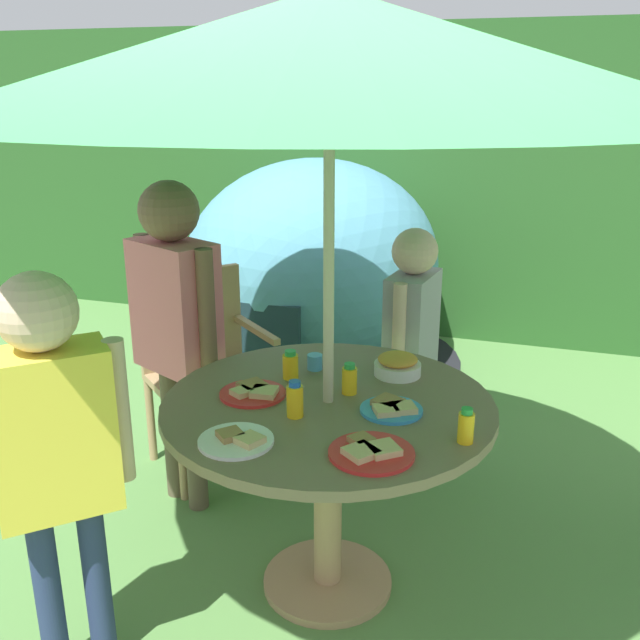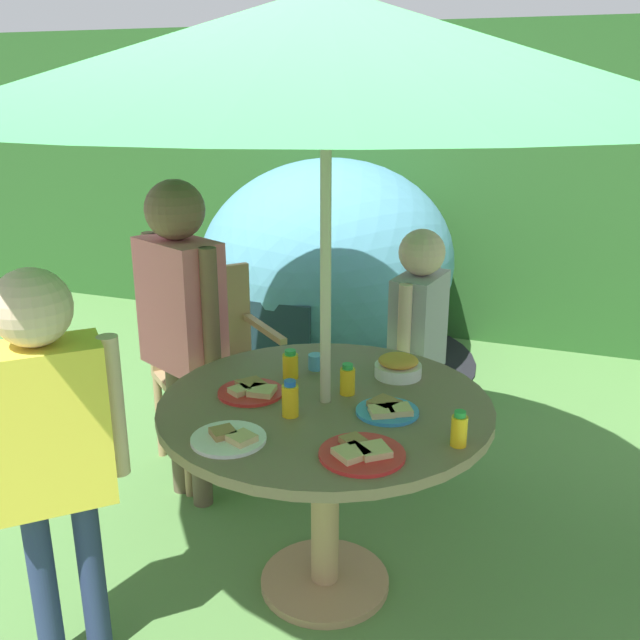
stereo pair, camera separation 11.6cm
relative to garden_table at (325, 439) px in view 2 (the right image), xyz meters
name	(u,v)px [view 2 (the right image)]	position (x,y,z in m)	size (l,w,h in m)	color
ground_plane	(325,586)	(0.00, 0.00, -0.62)	(10.00, 10.00, 0.02)	#548442
hedge_backdrop	(477,183)	(0.00, 3.24, 0.48)	(9.00, 0.70, 2.19)	#285623
garden_table	(325,439)	(0.00, 0.00, 0.00)	(1.15, 1.15, 0.76)	tan
patio_umbrella	(326,52)	(0.00, 0.00, 1.27)	(2.35, 2.35, 2.06)	#B7AD8C
wooden_chair	(211,356)	(-0.86, 0.73, -0.07)	(0.69, 0.69, 0.94)	tan
dome_tent	(329,264)	(-0.78, 2.19, 0.06)	(2.01, 2.01, 1.34)	teal
child_in_grey_shirt	(419,325)	(0.12, 0.89, 0.16)	(0.21, 0.41, 1.20)	#3F3F47
child_in_pink_shirt	(181,305)	(-0.77, 0.36, 0.31)	(0.44, 0.34, 1.43)	brown
child_in_yellow_shirt	(47,426)	(-0.64, -0.62, 0.23)	(0.38, 0.37, 1.32)	navy
snack_bowl	(398,366)	(0.18, 0.30, 0.19)	(0.17, 0.17, 0.08)	white
plate_mid_right	(361,453)	(0.23, -0.32, 0.16)	(0.26, 0.26, 0.03)	red
plate_center_back	(388,410)	(0.23, -0.02, 0.16)	(0.21, 0.21, 0.03)	#338CD8
plate_center_front	(252,391)	(-0.26, -0.03, 0.16)	(0.23, 0.23, 0.03)	red
plate_front_edge	(230,438)	(-0.17, -0.37, 0.16)	(0.23, 0.23, 0.03)	white
juice_bottle_near_left	(290,399)	(-0.07, -0.14, 0.20)	(0.06, 0.06, 0.12)	yellow
juice_bottle_near_right	(347,380)	(0.05, 0.09, 0.20)	(0.05, 0.05, 0.11)	yellow
juice_bottle_far_left	(290,365)	(-0.19, 0.15, 0.20)	(0.06, 0.06, 0.11)	yellow
juice_bottle_far_right	(459,430)	(0.48, -0.15, 0.20)	(0.05, 0.05, 0.11)	yellow
cup_near	(316,362)	(-0.13, 0.26, 0.18)	(0.06, 0.06, 0.06)	#4C99D8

